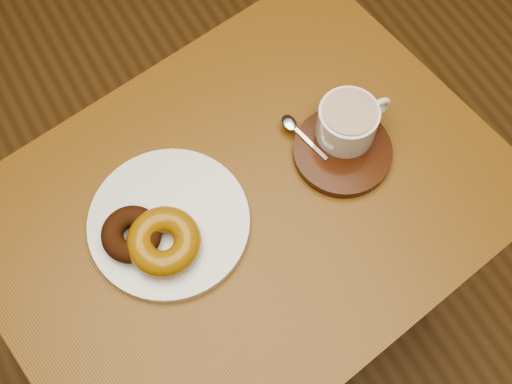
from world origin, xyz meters
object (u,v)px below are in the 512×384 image
cafe_table (246,230)px  saucer (342,151)px  donut_plate (169,223)px  coffee_cup (348,122)px

cafe_table → saucer: saucer is taller
cafe_table → donut_plate: donut_plate is taller
donut_plate → coffee_cup: bearing=-1.2°
donut_plate → coffee_cup: size_ratio=1.96×
cafe_table → saucer: 0.23m
cafe_table → donut_plate: bearing=159.3°
saucer → donut_plate: bearing=174.2°
saucer → cafe_table: bearing=178.9°
donut_plate → saucer: 0.31m
coffee_cup → donut_plate: bearing=-177.6°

